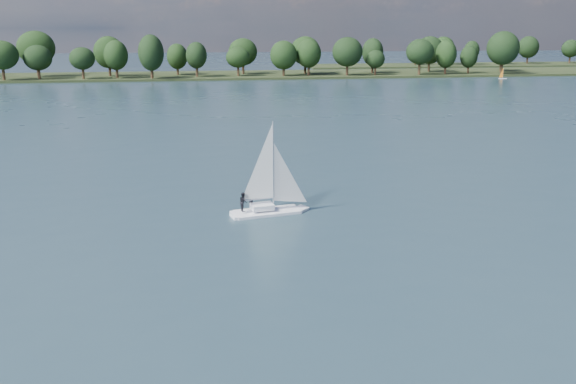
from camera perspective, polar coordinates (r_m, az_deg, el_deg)
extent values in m
plane|color=#233342|center=(124.97, -6.54, 6.51)|extent=(700.00, 700.00, 0.00)
cube|color=black|center=(236.34, -8.14, 10.12)|extent=(660.00, 40.00, 1.50)
cube|color=black|center=(329.45, 21.11, 10.48)|extent=(220.00, 30.00, 1.40)
cube|color=white|center=(59.84, -1.85, -2.01)|extent=(7.18, 3.28, 0.82)
cube|color=white|center=(59.62, -1.86, -1.25)|extent=(2.24, 1.60, 0.51)
cylinder|color=silver|center=(58.71, -1.89, 2.34)|extent=(0.12, 0.12, 8.15)
imported|color=black|center=(59.76, -3.27, -0.62)|extent=(0.48, 0.68, 1.76)
imported|color=black|center=(58.87, -4.00, -0.87)|extent=(0.79, 0.95, 1.76)
cube|color=silver|center=(235.52, 18.54, 9.52)|extent=(2.67, 1.53, 0.40)
cylinder|color=silver|center=(235.38, 18.58, 10.01)|extent=(0.07, 0.07, 3.58)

